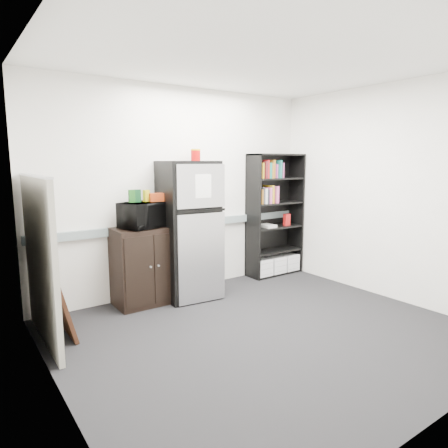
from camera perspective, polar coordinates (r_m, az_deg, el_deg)
name	(u,v)px	position (r m, az deg, el deg)	size (l,w,h in m)	color
floor	(266,332)	(4.29, 5.96, -15.06)	(4.00, 4.00, 0.00)	black
wall_back	(181,191)	(5.37, -6.19, 4.73)	(4.00, 0.02, 2.70)	white
wall_right	(387,193)	(5.47, 22.27, 4.19)	(0.02, 3.50, 2.70)	white
wall_left	(51,218)	(3.02, -23.51, 0.73)	(0.02, 3.50, 2.70)	white
ceiling	(270,57)	(4.03, 6.64, 22.64)	(4.00, 3.50, 0.02)	white
electrical_raceway	(182,224)	(5.40, -5.95, -0.06)	(3.92, 0.05, 0.10)	gray
wall_note	(157,176)	(5.19, -9.59, 6.72)	(0.14, 0.00, 0.10)	white
bookshelf	(275,216)	(6.16, 7.27, 1.17)	(0.90, 0.34, 1.85)	black
cubicle_partition	(40,260)	(4.18, -24.76, -4.74)	(0.06, 1.30, 1.62)	gray
cabinet	(146,266)	(5.01, -11.11, -5.85)	(0.76, 0.51, 0.95)	black
microwave	(145,215)	(4.87, -11.26, 1.29)	(0.56, 0.38, 0.31)	black
snack_box_a	(132,196)	(4.83, -13.04, 3.89)	(0.07, 0.05, 0.15)	#185117
snack_box_b	(138,196)	(4.86, -12.23, 3.95)	(0.07, 0.05, 0.15)	#0D3C1B
snack_box_c	(146,196)	(4.90, -11.04, 3.97)	(0.07, 0.05, 0.14)	yellow
snack_bag	(157,197)	(4.90, -9.58, 3.78)	(0.18, 0.10, 0.10)	#BC3A12
refrigerator	(188,230)	(5.10, -5.16, -0.88)	(0.72, 0.74, 1.75)	black
coffee_can	(196,154)	(5.24, -4.08, 9.93)	(0.13, 0.13, 0.17)	#AE0908
framed_poster	(56,294)	(4.37, -22.86, -9.26)	(0.24, 0.67, 0.84)	black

